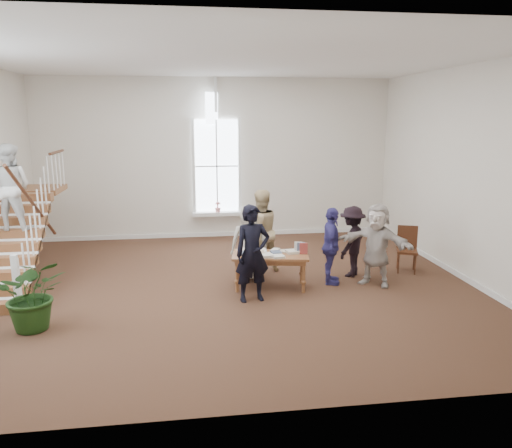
{
  "coord_description": "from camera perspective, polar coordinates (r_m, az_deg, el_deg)",
  "views": [
    {
      "loc": [
        -0.85,
        -9.75,
        3.46
      ],
      "look_at": [
        0.56,
        0.4,
        1.22
      ],
      "focal_mm": 35.0,
      "sensor_mm": 36.0,
      "label": 1
    }
  ],
  "objects": [
    {
      "name": "ground",
      "position": [
        10.38,
        -2.8,
        -7.18
      ],
      "size": [
        10.0,
        10.0,
        0.0
      ],
      "primitive_type": "plane",
      "color": "#44291B",
      "rests_on": "ground"
    },
    {
      "name": "room_shell",
      "position": [
        14.49,
        -4.38,
        0.09
      ],
      "size": [
        10.49,
        10.0,
        10.0
      ],
      "color": "silver",
      "rests_on": "ground"
    },
    {
      "name": "staircase",
      "position": [
        11.21,
        -25.96,
        1.62
      ],
      "size": [
        1.1,
        4.1,
        2.92
      ],
      "color": "brown",
      "rests_on": "ground"
    },
    {
      "name": "library_table",
      "position": [
        10.13,
        1.57,
        -3.88
      ],
      "size": [
        1.63,
        1.0,
        0.78
      ],
      "rotation": [
        0.0,
        0.0,
        -0.17
      ],
      "color": "brown",
      "rests_on": "ground"
    },
    {
      "name": "police_officer",
      "position": [
        9.37,
        -0.4,
        -3.39
      ],
      "size": [
        0.75,
        0.56,
        1.85
      ],
      "primitive_type": "imported",
      "rotation": [
        0.0,
        0.0,
        0.19
      ],
      "color": "black",
      "rests_on": "ground"
    },
    {
      "name": "elderly_woman",
      "position": [
        10.61,
        -0.75,
        -2.1
      ],
      "size": [
        0.84,
        0.58,
        1.64
      ],
      "primitive_type": "imported",
      "rotation": [
        0.0,
        0.0,
        3.07
      ],
      "color": "beige",
      "rests_on": "ground"
    },
    {
      "name": "person_yellow",
      "position": [
        11.1,
        0.46,
        -0.84
      ],
      "size": [
        1.11,
        0.99,
        1.87
      ],
      "primitive_type": "imported",
      "rotation": [
        0.0,
        0.0,
        3.52
      ],
      "color": "tan",
      "rests_on": "ground"
    },
    {
      "name": "woman_cluster_a",
      "position": [
        10.46,
        8.57,
        -2.51
      ],
      "size": [
        0.62,
        1.02,
        1.62
      ],
      "primitive_type": "imported",
      "rotation": [
        0.0,
        0.0,
        1.32
      ],
      "color": "navy",
      "rests_on": "ground"
    },
    {
      "name": "woman_cluster_b",
      "position": [
        11.06,
        10.89,
        -1.96
      ],
      "size": [
        1.07,
        1.14,
        1.55
      ],
      "primitive_type": "imported",
      "rotation": [
        0.0,
        0.0,
        4.05
      ],
      "color": "black",
      "rests_on": "ground"
    },
    {
      "name": "woman_cluster_c",
      "position": [
        10.55,
        13.58,
        -2.32
      ],
      "size": [
        1.56,
        1.39,
        1.72
      ],
      "primitive_type": "imported",
      "rotation": [
        0.0,
        0.0,
        5.61
      ],
      "color": "beige",
      "rests_on": "ground"
    },
    {
      "name": "floor_plant",
      "position": [
        8.99,
        -24.15,
        -7.3
      ],
      "size": [
        1.24,
        1.12,
        1.22
      ],
      "primitive_type": "imported",
      "rotation": [
        0.0,
        0.0,
        0.16
      ],
      "color": "#183511",
      "rests_on": "ground"
    },
    {
      "name": "side_chair",
      "position": [
        11.77,
        16.88,
        -2.43
      ],
      "size": [
        0.57,
        0.57,
        1.03
      ],
      "rotation": [
        0.0,
        0.0,
        -0.37
      ],
      "color": "#3D2410",
      "rests_on": "ground"
    }
  ]
}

